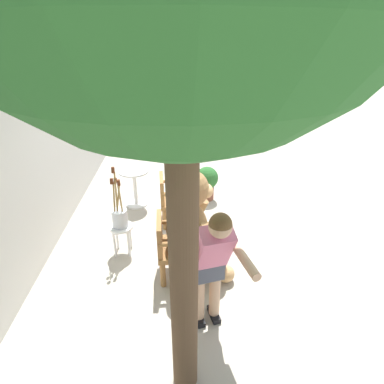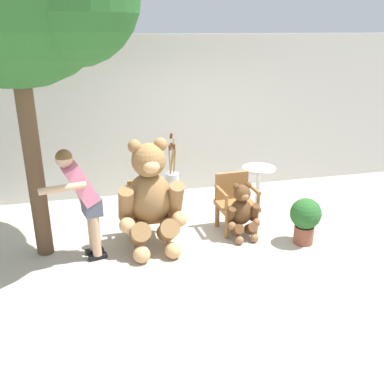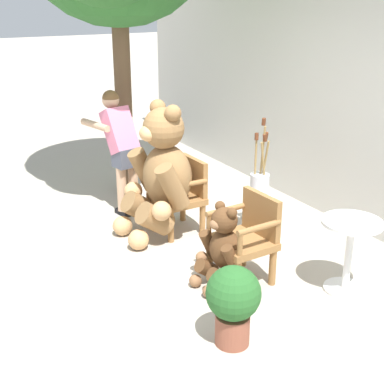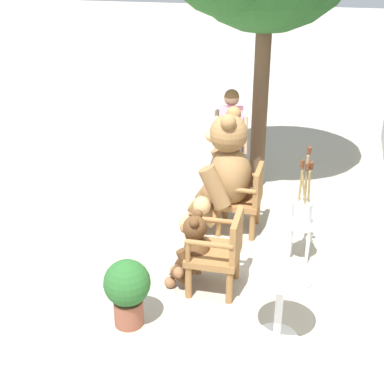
% 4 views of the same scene
% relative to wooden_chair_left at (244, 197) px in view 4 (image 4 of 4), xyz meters
% --- Properties ---
extents(ground_plane, '(60.00, 60.00, 0.00)m').
position_rel_wooden_chair_left_xyz_m(ground_plane, '(0.67, -0.50, -0.46)').
color(ground_plane, '#B2A899').
extents(wooden_chair_left, '(0.57, 0.53, 0.86)m').
position_rel_wooden_chair_left_xyz_m(wooden_chair_left, '(0.00, 0.00, 0.00)').
color(wooden_chair_left, olive).
rests_on(wooden_chair_left, ground).
extents(wooden_chair_right, '(0.58, 0.55, 0.86)m').
position_rel_wooden_chair_left_xyz_m(wooden_chair_right, '(1.33, -0.00, 0.00)').
color(wooden_chair_right, olive).
rests_on(wooden_chair_right, ground).
extents(teddy_bear_large, '(0.93, 0.88, 1.55)m').
position_rel_wooden_chair_left_xyz_m(teddy_bear_large, '(0.00, -0.27, 0.30)').
color(teddy_bear_large, olive).
rests_on(teddy_bear_large, ground).
extents(teddy_bear_small, '(0.50, 0.48, 0.84)m').
position_rel_wooden_chair_left_xyz_m(teddy_bear_small, '(1.33, -0.29, -0.05)').
color(teddy_bear_small, brown).
rests_on(teddy_bear_small, ground).
extents(person_visitor, '(0.75, 0.59, 1.54)m').
position_rel_wooden_chair_left_xyz_m(person_visitor, '(-0.89, -0.38, 0.45)').
color(person_visitor, black).
rests_on(person_visitor, ground).
extents(white_stool, '(0.34, 0.34, 0.46)m').
position_rel_wooden_chair_left_xyz_m(white_stool, '(0.50, 0.74, -0.11)').
color(white_stool, white).
rests_on(white_stool, ground).
extents(brush_bucket, '(0.22, 0.22, 0.91)m').
position_rel_wooden_chair_left_xyz_m(brush_bucket, '(0.50, 0.75, 0.18)').
color(brush_bucket, silver).
rests_on(brush_bucket, white_stool).
extents(round_side_table, '(0.56, 0.56, 0.72)m').
position_rel_wooden_chair_left_xyz_m(round_side_table, '(1.98, 0.70, -0.01)').
color(round_side_table, white).
rests_on(round_side_table, ground).
extents(potted_plant, '(0.44, 0.44, 0.68)m').
position_rel_wooden_chair_left_xyz_m(potted_plant, '(2.13, -0.69, -0.07)').
color(potted_plant, brown).
rests_on(potted_plant, ground).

